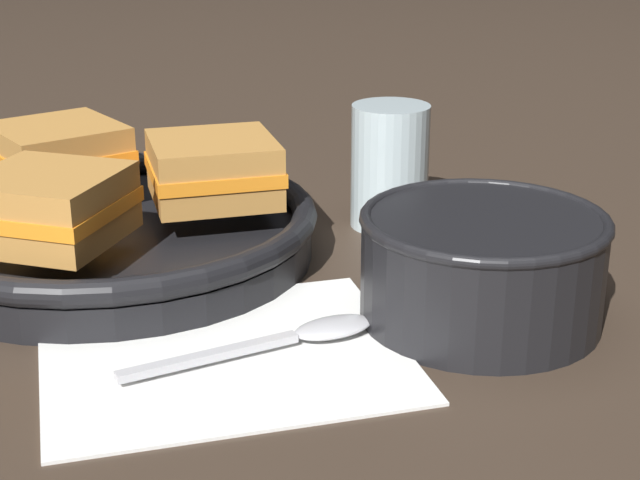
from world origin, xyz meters
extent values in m
plane|color=#382B21|center=(0.00, 0.00, 0.00)|extent=(4.00, 4.00, 0.00)
cube|color=white|center=(-0.08, -0.03, 0.00)|extent=(0.23, 0.21, 0.00)
cylinder|color=black|center=(0.09, -0.05, 0.04)|extent=(0.15, 0.15, 0.07)
cylinder|color=orange|center=(0.09, -0.05, 0.06)|extent=(0.14, 0.14, 0.01)
torus|color=black|center=(0.09, -0.05, 0.07)|extent=(0.16, 0.16, 0.01)
cube|color=#B7B7BC|center=(-0.09, -0.05, 0.01)|extent=(0.11, 0.02, 0.01)
ellipsoid|color=#B7B7BC|center=(-0.01, -0.04, 0.01)|extent=(0.05, 0.03, 0.01)
cylinder|color=black|center=(-0.10, 0.15, 0.01)|extent=(0.29, 0.29, 0.02)
torus|color=black|center=(-0.10, 0.15, 0.03)|extent=(0.30, 0.30, 0.02)
cube|color=#B27A38|center=(-0.13, 0.22, 0.05)|extent=(0.11, 0.11, 0.02)
cube|color=orange|center=(-0.13, 0.22, 0.07)|extent=(0.11, 0.11, 0.01)
cube|color=#B27A38|center=(-0.13, 0.22, 0.08)|extent=(0.11, 0.11, 0.02)
cube|color=#B27A38|center=(-0.16, 0.09, 0.05)|extent=(0.13, 0.13, 0.02)
cube|color=orange|center=(-0.16, 0.09, 0.07)|extent=(0.13, 0.13, 0.01)
cube|color=#B27A38|center=(-0.16, 0.09, 0.08)|extent=(0.13, 0.13, 0.02)
cube|color=#B27A38|center=(-0.03, 0.13, 0.05)|extent=(0.10, 0.10, 0.02)
cube|color=orange|center=(-0.03, 0.13, 0.07)|extent=(0.10, 0.10, 0.01)
cube|color=#B27A38|center=(-0.03, 0.13, 0.08)|extent=(0.10, 0.10, 0.02)
cylinder|color=silver|center=(0.12, 0.14, 0.05)|extent=(0.06, 0.06, 0.10)
camera|label=1|loc=(-0.23, -0.54, 0.27)|focal=55.00mm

